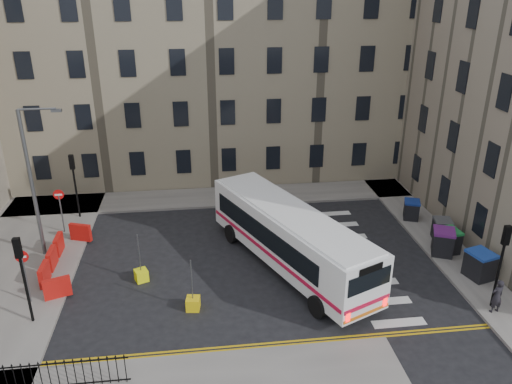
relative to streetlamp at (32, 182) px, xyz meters
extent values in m
plane|color=black|center=(13.00, -2.00, -4.34)|extent=(120.00, 120.00, 0.00)
cube|color=slate|center=(7.00, 6.60, -4.26)|extent=(36.00, 3.20, 0.15)
cube|color=slate|center=(22.00, 2.00, -4.26)|extent=(2.40, 26.00, 0.15)
cube|color=slate|center=(-1.00, -1.00, -4.26)|extent=(6.00, 22.00, 0.15)
cube|color=gray|center=(6.00, 13.50, 3.66)|extent=(38.00, 10.50, 16.00)
cylinder|color=black|center=(21.60, -7.50, -2.59)|extent=(0.12, 0.12, 3.20)
cube|color=black|center=(21.60, -7.50, -0.54)|extent=(0.28, 0.22, 0.90)
cylinder|color=black|center=(1.00, 4.50, -2.59)|extent=(0.12, 0.12, 3.20)
cube|color=black|center=(1.00, 4.50, -0.54)|extent=(0.28, 0.22, 0.90)
cylinder|color=black|center=(1.00, -6.00, -2.59)|extent=(0.12, 0.12, 3.20)
cube|color=black|center=(1.00, -6.00, -0.54)|extent=(0.28, 0.22, 0.90)
cylinder|color=#595B5E|center=(0.00, 0.00, -0.19)|extent=(0.20, 0.20, 8.00)
cube|color=#595B5E|center=(0.00, 0.00, 3.88)|extent=(0.50, 0.22, 0.14)
cylinder|color=#595B5E|center=(0.50, 2.50, -2.99)|extent=(0.08, 0.08, 2.40)
cube|color=red|center=(0.50, 2.50, -1.49)|extent=(0.60, 0.04, 0.60)
cylinder|color=#595B5E|center=(0.50, -4.50, -2.99)|extent=(0.08, 0.08, 2.40)
cube|color=red|center=(0.50, -4.50, -1.49)|extent=(0.60, 0.04, 0.60)
cube|color=red|center=(0.80, -3.00, -3.69)|extent=(0.25, 1.25, 1.00)
cube|color=red|center=(0.80, -1.50, -3.69)|extent=(0.25, 1.25, 1.00)
cube|color=red|center=(0.80, 0.00, -3.69)|extent=(0.25, 1.25, 1.00)
cube|color=red|center=(1.70, 1.30, -3.69)|extent=(1.26, 0.66, 1.00)
cube|color=red|center=(1.70, -4.30, -3.69)|extent=(1.26, 0.66, 1.00)
cube|color=black|center=(1.75, -10.20, -3.07)|extent=(7.80, 0.04, 0.04)
cube|color=white|center=(13.04, -2.77, -2.48)|extent=(7.15, 11.73, 2.65)
cube|color=black|center=(11.60, -2.83, -2.27)|extent=(3.83, 8.55, 1.06)
cube|color=black|center=(14.05, -1.75, -2.27)|extent=(3.83, 8.55, 1.06)
cube|color=black|center=(10.67, 2.57, -2.22)|extent=(2.16, 1.00, 1.17)
cube|color=black|center=(15.41, -8.11, -1.95)|extent=(2.16, 1.00, 0.85)
cube|color=red|center=(11.81, -3.32, -3.12)|extent=(4.67, 10.48, 0.19)
cube|color=red|center=(14.26, -2.23, -3.12)|extent=(4.67, 10.48, 0.19)
cube|color=#FF0C0C|center=(14.44, -8.55, -3.38)|extent=(0.23, 0.14, 0.42)
cube|color=#FF0C0C|center=(16.38, -7.69, -3.38)|extent=(0.23, 0.14, 0.42)
cylinder|color=black|center=(10.24, 0.28, -3.81)|extent=(0.70, 1.09, 1.06)
cylinder|color=black|center=(12.66, 1.35, -3.81)|extent=(0.70, 1.09, 1.06)
cylinder|color=black|center=(13.50, -7.09, -3.81)|extent=(0.70, 1.09, 1.06)
cylinder|color=black|center=(15.93, -6.02, -3.81)|extent=(0.70, 1.09, 1.06)
cube|color=black|center=(22.25, -5.17, -3.55)|extent=(1.34, 1.46, 1.27)
cube|color=#1B3E97|center=(22.25, -5.17, -2.85)|extent=(1.41, 1.52, 0.13)
cube|color=black|center=(21.52, -2.71, -3.55)|extent=(1.45, 1.53, 1.27)
cube|color=#5D1B68|center=(21.52, -2.71, -2.85)|extent=(1.52, 1.60, 0.13)
cube|color=black|center=(21.94, -2.51, -3.60)|extent=(1.07, 1.21, 1.18)
cube|color=#1B7C37|center=(21.94, -2.51, -2.94)|extent=(1.13, 1.27, 0.12)
cube|color=black|center=(22.22, -1.19, -3.63)|extent=(1.13, 1.25, 1.12)
cube|color=#3D3E40|center=(22.22, -1.19, -3.01)|extent=(1.19, 1.30, 0.12)
cube|color=black|center=(21.62, 1.65, -3.66)|extent=(1.18, 1.26, 1.06)
cube|color=navy|center=(21.62, 1.65, -3.07)|extent=(1.24, 1.32, 0.11)
imported|color=black|center=(21.47, -7.94, -3.36)|extent=(0.66, 0.48, 1.65)
cube|color=#F8FF0E|center=(5.45, -3.14, -4.04)|extent=(0.78, 0.78, 0.60)
cube|color=yellow|center=(8.00, -5.84, -4.04)|extent=(0.68, 0.68, 0.60)
camera|label=1|loc=(8.48, -25.00, 9.66)|focal=35.00mm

